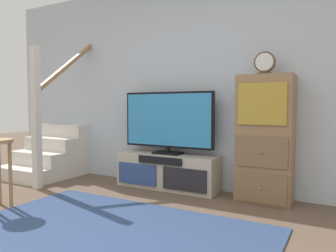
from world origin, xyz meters
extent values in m
cube|color=silver|center=(0.00, 2.46, 1.35)|extent=(6.40, 0.12, 2.70)
cube|color=navy|center=(0.00, 0.60, 0.01)|extent=(2.60, 1.80, 0.01)
cube|color=#BCB29E|center=(-0.30, 2.20, 0.22)|extent=(1.33, 0.36, 0.44)
cube|color=#2D4784|center=(-0.63, 2.01, 0.18)|extent=(0.56, 0.02, 0.26)
cube|color=#232328|center=(0.03, 2.01, 0.18)|extent=(0.56, 0.02, 0.26)
cube|color=black|center=(-0.30, 2.01, 0.38)|extent=(0.60, 0.02, 0.09)
cube|color=black|center=(-0.30, 2.22, 0.45)|extent=(0.36, 0.22, 0.02)
cylinder|color=black|center=(-0.30, 2.22, 0.49)|extent=(0.05, 0.05, 0.06)
cube|color=black|center=(-0.30, 2.22, 0.88)|extent=(1.24, 0.05, 0.70)
cube|color=#338CCC|center=(-0.30, 2.19, 0.88)|extent=(1.19, 0.01, 0.65)
cube|color=#93704C|center=(0.91, 2.21, 0.69)|extent=(0.58, 0.34, 1.38)
cube|color=brown|center=(0.91, 2.03, 0.19)|extent=(0.53, 0.02, 0.32)
sphere|color=olive|center=(0.91, 2.01, 0.19)|extent=(0.03, 0.03, 0.03)
cube|color=brown|center=(0.91, 2.03, 0.57)|extent=(0.53, 0.02, 0.32)
sphere|color=olive|center=(0.91, 2.01, 0.57)|extent=(0.03, 0.03, 0.03)
cube|color=#B79333|center=(0.91, 2.03, 1.07)|extent=(0.49, 0.02, 0.44)
cube|color=#4C3823|center=(0.90, 2.19, 1.39)|extent=(0.13, 0.08, 0.02)
cylinder|color=brown|center=(0.90, 2.19, 1.52)|extent=(0.22, 0.04, 0.22)
cylinder|color=silver|center=(0.90, 2.16, 1.52)|extent=(0.19, 0.01, 0.19)
cube|color=silver|center=(-2.25, 1.53, 0.10)|extent=(0.90, 0.26, 0.19)
cube|color=silver|center=(-2.25, 1.79, 0.19)|extent=(0.90, 0.26, 0.38)
cube|color=silver|center=(-2.25, 2.05, 0.29)|extent=(0.90, 0.26, 0.57)
cube|color=silver|center=(-2.25, 2.31, 0.38)|extent=(0.90, 0.26, 0.76)
cube|color=silver|center=(-2.25, 2.57, 0.47)|extent=(0.90, 0.26, 0.95)
cube|color=silver|center=(-1.75, 1.40, 0.90)|extent=(0.09, 0.09, 1.80)
cube|color=#9E7547|center=(-1.75, 2.05, 1.70)|extent=(0.06, 1.33, 0.99)
cylinder|color=#A37A4C|center=(-1.35, 0.75, 0.34)|extent=(0.04, 0.04, 0.67)
camera|label=1|loc=(1.66, -1.32, 1.04)|focal=34.20mm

